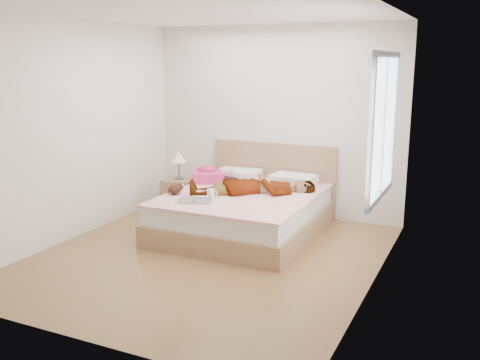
% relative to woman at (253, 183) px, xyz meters
% --- Properties ---
extents(ground, '(4.00, 4.00, 0.00)m').
position_rel_woman_xyz_m(ground, '(-0.08, -1.07, -0.62)').
color(ground, '#53341A').
rests_on(ground, ground).
extents(woman, '(1.70, 1.27, 0.22)m').
position_rel_woman_xyz_m(woman, '(0.00, 0.00, 0.00)').
color(woman, white).
rests_on(woman, bed).
extents(hair, '(0.43, 0.52, 0.07)m').
position_rel_woman_xyz_m(hair, '(-0.57, 0.45, -0.07)').
color(hair, black).
rests_on(hair, bed).
extents(phone, '(0.08, 0.10, 0.05)m').
position_rel_woman_xyz_m(phone, '(-0.50, 0.40, 0.07)').
color(phone, silver).
rests_on(phone, bed).
extents(room_shell, '(4.00, 4.00, 4.00)m').
position_rel_woman_xyz_m(room_shell, '(1.70, -0.77, 0.88)').
color(room_shell, white).
rests_on(room_shell, ground).
extents(bed, '(1.80, 2.08, 1.00)m').
position_rel_woman_xyz_m(bed, '(-0.08, -0.04, -0.34)').
color(bed, '#895E3F').
rests_on(bed, ground).
extents(towel, '(0.53, 0.51, 0.22)m').
position_rel_woman_xyz_m(towel, '(-0.79, 0.27, -0.02)').
color(towel, '#E43E6A').
rests_on(towel, bed).
extents(magazine, '(0.50, 0.41, 0.03)m').
position_rel_woman_xyz_m(magazine, '(-0.43, -0.72, -0.10)').
color(magazine, silver).
rests_on(magazine, bed).
extents(coffee_mug, '(0.14, 0.11, 0.11)m').
position_rel_woman_xyz_m(coffee_mug, '(-0.34, -0.48, -0.06)').
color(coffee_mug, white).
rests_on(coffee_mug, bed).
extents(plush_toy, '(0.16, 0.23, 0.13)m').
position_rel_woman_xyz_m(plush_toy, '(-0.82, -0.52, -0.04)').
color(plush_toy, black).
rests_on(plush_toy, bed).
extents(nightstand, '(0.46, 0.42, 0.90)m').
position_rel_woman_xyz_m(nightstand, '(-1.23, 0.24, -0.32)').
color(nightstand, brown).
rests_on(nightstand, ground).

